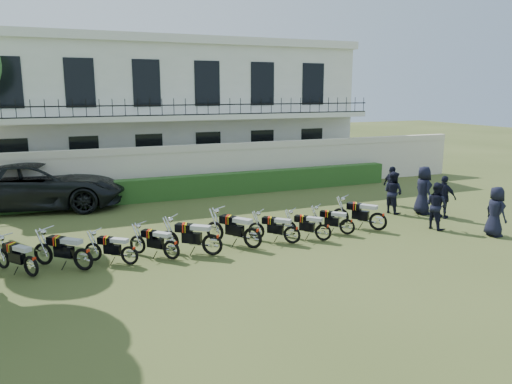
# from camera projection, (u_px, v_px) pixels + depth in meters

# --- Properties ---
(ground) EXTENTS (100.00, 100.00, 0.00)m
(ground) POSITION_uv_depth(u_px,v_px,m) (259.00, 240.00, 16.19)
(ground) COLOR #3A471C
(ground) RESTS_ON ground
(perimeter_wall) EXTENTS (30.00, 0.35, 2.30)m
(perimeter_wall) POSITION_uv_depth(u_px,v_px,m) (191.00, 169.00, 23.17)
(perimeter_wall) COLOR beige
(perimeter_wall) RESTS_ON ground
(hedge) EXTENTS (18.00, 0.60, 1.00)m
(hedge) POSITION_uv_depth(u_px,v_px,m) (217.00, 185.00, 22.96)
(hedge) COLOR #284F1C
(hedge) RESTS_ON ground
(building) EXTENTS (20.40, 9.60, 7.40)m
(building) POSITION_uv_depth(u_px,v_px,m) (161.00, 109.00, 28.03)
(building) COLOR white
(building) RESTS_ON ground
(motorcycle_0) EXTENTS (1.13, 1.47, 0.97)m
(motorcycle_0) POSITION_uv_depth(u_px,v_px,m) (31.00, 261.00, 12.87)
(motorcycle_0) COLOR black
(motorcycle_0) RESTS_ON ground
(motorcycle_1) EXTENTS (1.50, 1.40, 1.07)m
(motorcycle_1) POSITION_uv_depth(u_px,v_px,m) (83.00, 254.00, 13.30)
(motorcycle_1) COLOR black
(motorcycle_1) RESTS_ON ground
(motorcycle_2) EXTENTS (1.37, 1.12, 0.92)m
(motorcycle_2) POSITION_uv_depth(u_px,v_px,m) (129.00, 251.00, 13.77)
(motorcycle_2) COLOR black
(motorcycle_2) RESTS_ON ground
(motorcycle_3) EXTENTS (1.23, 1.38, 0.96)m
(motorcycle_3) POSITION_uv_depth(u_px,v_px,m) (171.00, 245.00, 14.18)
(motorcycle_3) COLOR black
(motorcycle_3) RESTS_ON ground
(motorcycle_4) EXTENTS (1.65, 1.34, 1.10)m
(motorcycle_4) POSITION_uv_depth(u_px,v_px,m) (212.00, 239.00, 14.53)
(motorcycle_4) COLOR black
(motorcycle_4) RESTS_ON ground
(motorcycle_5) EXTENTS (1.29, 1.74, 1.13)m
(motorcycle_5) POSITION_uv_depth(u_px,v_px,m) (253.00, 233.00, 15.15)
(motorcycle_5) COLOR black
(motorcycle_5) RESTS_ON ground
(motorcycle_6) EXTENTS (1.31, 1.32, 0.97)m
(motorcycle_6) POSITION_uv_depth(u_px,v_px,m) (292.00, 231.00, 15.67)
(motorcycle_6) COLOR black
(motorcycle_6) RESTS_ON ground
(motorcycle_7) EXTENTS (1.25, 1.30, 0.94)m
(motorcycle_7) POSITION_uv_depth(u_px,v_px,m) (323.00, 228.00, 15.97)
(motorcycle_7) COLOR black
(motorcycle_7) RESTS_ON ground
(motorcycle_8) EXTENTS (1.22, 1.27, 0.92)m
(motorcycle_8) POSITION_uv_depth(u_px,v_px,m) (347.00, 223.00, 16.67)
(motorcycle_8) COLOR black
(motorcycle_8) RESTS_ON ground
(motorcycle_9) EXTENTS (1.30, 1.64, 1.09)m
(motorcycle_9) POSITION_uv_depth(u_px,v_px,m) (378.00, 217.00, 17.11)
(motorcycle_9) COLOR black
(motorcycle_9) RESTS_ON ground
(suv) EXTENTS (7.32, 4.48, 1.89)m
(suv) POSITION_uv_depth(u_px,v_px,m) (38.00, 186.00, 20.36)
(suv) COLOR black
(suv) RESTS_ON ground
(officer_0) EXTENTS (0.62, 0.87, 1.67)m
(officer_0) POSITION_uv_depth(u_px,v_px,m) (496.00, 211.00, 16.50)
(officer_0) COLOR black
(officer_0) RESTS_ON ground
(officer_1) EXTENTS (0.73, 0.88, 1.66)m
(officer_1) POSITION_uv_depth(u_px,v_px,m) (436.00, 206.00, 17.37)
(officer_1) COLOR black
(officer_1) RESTS_ON ground
(officer_2) EXTENTS (0.69, 1.03, 1.63)m
(officer_2) POSITION_uv_depth(u_px,v_px,m) (444.00, 197.00, 18.81)
(officer_2) COLOR black
(officer_2) RESTS_ON ground
(officer_3) EXTENTS (0.76, 1.02, 1.89)m
(officer_3) POSITION_uv_depth(u_px,v_px,m) (423.00, 190.00, 19.45)
(officer_3) COLOR black
(officer_3) RESTS_ON ground
(officer_4) EXTENTS (0.78, 0.92, 1.66)m
(officer_4) POSITION_uv_depth(u_px,v_px,m) (393.00, 192.00, 19.61)
(officer_4) COLOR black
(officer_4) RESTS_ON ground
(officer_5) EXTENTS (0.41, 0.97, 1.66)m
(officer_5) POSITION_uv_depth(u_px,v_px,m) (392.00, 186.00, 20.95)
(officer_5) COLOR black
(officer_5) RESTS_ON ground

